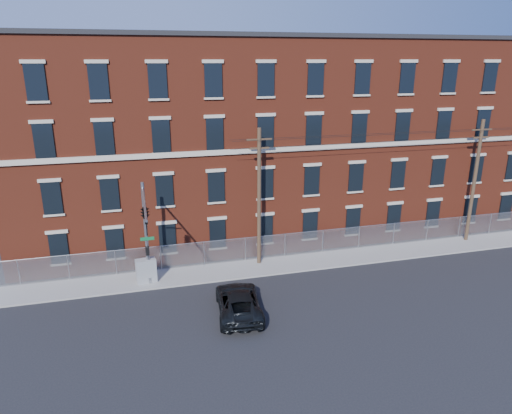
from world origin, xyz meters
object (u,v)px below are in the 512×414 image
object	(u,v)px
utility_pole_near	(259,195)
pickup_truck	(239,302)
traffic_signal_mast	(145,220)
utility_cabinet	(146,271)

from	to	relation	value
utility_pole_near	pickup_truck	world-z (taller)	utility_pole_near
traffic_signal_mast	utility_pole_near	xyz separation A→B (m)	(8.00, 3.42, -0.05)
traffic_signal_mast	utility_cabinet	distance (m)	5.05
traffic_signal_mast	pickup_truck	world-z (taller)	traffic_signal_mast
pickup_truck	utility_cabinet	distance (m)	7.46
pickup_truck	utility_cabinet	world-z (taller)	utility_cabinet
traffic_signal_mast	utility_pole_near	bearing A→B (deg)	23.14
traffic_signal_mast	utility_pole_near	distance (m)	8.70
traffic_signal_mast	pickup_truck	bearing A→B (deg)	-30.74
pickup_truck	traffic_signal_mast	bearing A→B (deg)	-24.25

